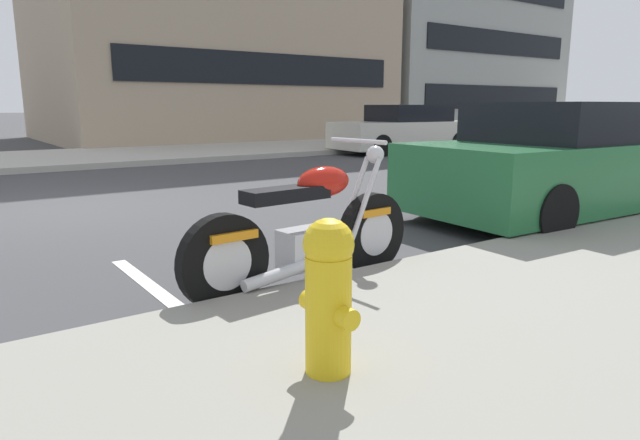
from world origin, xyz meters
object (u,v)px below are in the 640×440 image
(parked_motorcycle, at_px, (308,233))
(fire_hydrant, at_px, (328,292))
(car_opposite_curb, at_px, (405,130))
(parked_car_far_down_curb, at_px, (568,162))

(parked_motorcycle, distance_m, fire_hydrant, 1.68)
(car_opposite_curb, height_order, fire_hydrant, car_opposite_curb)
(fire_hydrant, bearing_deg, car_opposite_curb, 44.87)
(parked_motorcycle, xyz_separation_m, car_opposite_curb, (9.69, 9.06, 0.23))
(parked_car_far_down_curb, bearing_deg, parked_motorcycle, -169.91)
(car_opposite_curb, bearing_deg, parked_car_far_down_curb, 61.75)
(parked_car_far_down_curb, bearing_deg, car_opposite_curb, 61.19)
(parked_car_far_down_curb, relative_size, fire_hydrant, 6.00)
(car_opposite_curb, xyz_separation_m, fire_hydrant, (-10.55, -10.50, -0.14))
(parked_motorcycle, bearing_deg, fire_hydrant, -125.12)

